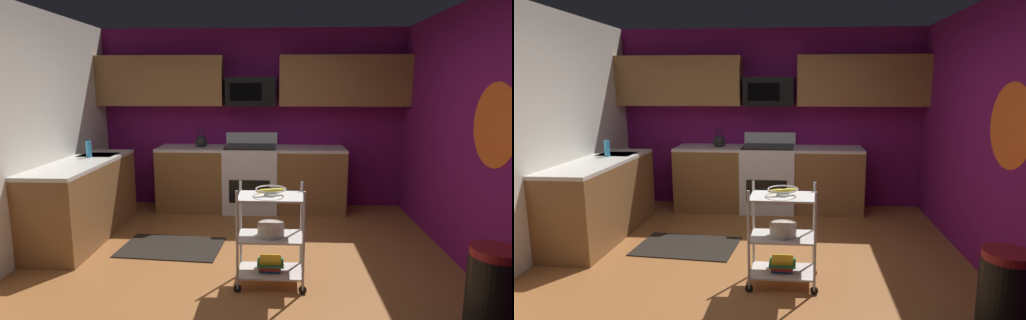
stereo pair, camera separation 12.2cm
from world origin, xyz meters
TOP-DOWN VIEW (x-y plane):
  - floor at (0.00, 0.00)m, footprint 4.40×4.80m
  - wall_back at (0.00, 2.43)m, footprint 4.52×0.06m
  - wall_right at (2.23, 0.00)m, footprint 0.06×4.80m
  - wall_flower_decal at (2.20, -0.13)m, footprint 0.00×0.73m
  - counter_run at (-0.78, 1.60)m, footprint 3.53×2.42m
  - oven_range at (-0.01, 2.10)m, footprint 0.76×0.65m
  - upper_cabinets at (0.00, 2.23)m, footprint 4.40×0.33m
  - microwave at (-0.01, 2.21)m, footprint 0.70×0.39m
  - rolling_cart at (0.31, -0.19)m, footprint 0.64×0.38m
  - fruit_bowl at (0.31, -0.19)m, footprint 0.27×0.27m
  - mixing_bowl_large at (0.32, -0.19)m, footprint 0.25×0.25m
  - book_stack at (0.31, -0.19)m, footprint 0.24×0.19m
  - kettle at (-0.71, 2.10)m, footprint 0.21×0.18m
  - dish_soap_bottle at (-1.92, 1.15)m, footprint 0.06×0.06m
  - trash_can at (1.90, -0.90)m, footprint 0.34×0.42m
  - floor_rug at (-0.80, 0.60)m, footprint 1.15×0.78m

SIDE VIEW (x-z plane):
  - floor at x=0.00m, z-range -0.04..0.00m
  - floor_rug at x=-0.80m, z-range 0.00..0.01m
  - book_stack at x=0.31m, z-range 0.13..0.25m
  - trash_can at x=1.90m, z-range 0.00..0.66m
  - rolling_cart at x=0.31m, z-range 0.00..0.91m
  - counter_run at x=-0.78m, z-range 0.00..0.92m
  - oven_range at x=-0.01m, z-range -0.07..1.03m
  - mixing_bowl_large at x=0.32m, z-range 0.46..0.58m
  - fruit_bowl at x=0.31m, z-range 0.84..0.91m
  - kettle at x=-0.71m, z-range 0.86..1.13m
  - dish_soap_bottle at x=-1.92m, z-range 0.92..1.12m
  - wall_back at x=0.00m, z-range 0.00..2.60m
  - wall_right at x=2.23m, z-range 0.00..2.60m
  - wall_flower_decal at x=2.20m, z-range 1.08..1.82m
  - microwave at x=-0.01m, z-range 1.50..1.90m
  - upper_cabinets at x=0.00m, z-range 1.50..2.20m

